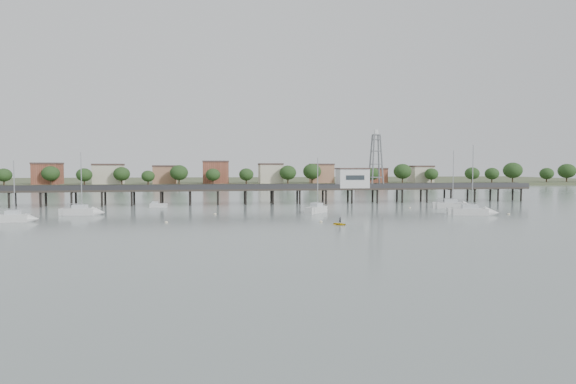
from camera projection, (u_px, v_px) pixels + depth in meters
name	position (u px, v px, depth m)	size (l,w,h in m)	color
ground_plane	(301.00, 238.00, 64.91)	(500.00, 500.00, 0.00)	slate
pier	(259.00, 189.00, 123.89)	(150.00, 5.00, 5.50)	#2D2823
pier_building	(352.00, 178.00, 127.64)	(8.40, 5.40, 5.30)	silver
lattice_tower	(376.00, 161.00, 128.43)	(3.20, 3.20, 15.50)	slate
sailboat_b	(86.00, 212.00, 96.14)	(8.15, 3.19, 13.16)	silver
sailboat_d	(477.00, 212.00, 96.02)	(9.34, 5.35, 14.75)	silver
sailboat_a	(19.00, 218.00, 83.86)	(6.76, 2.24, 11.19)	silver
sailboat_e	(457.00, 205.00, 111.68)	(8.94, 5.24, 14.17)	silver
sailboat_c	(319.00, 209.00, 101.41)	(6.45, 6.76, 12.06)	silver
white_tender	(158.00, 205.00, 113.99)	(4.08, 2.20, 1.51)	silver
yellow_dinghy	(340.00, 225.00, 79.65)	(1.74, 0.50, 2.43)	yellow
dinghy_occupant	(340.00, 225.00, 79.65)	(0.38, 1.05, 0.25)	black
mooring_buoys	(288.00, 215.00, 94.38)	(86.69, 25.04, 0.39)	#F1E6BB
far_shore	(232.00, 181.00, 301.22)	(500.00, 170.00, 10.40)	#475133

